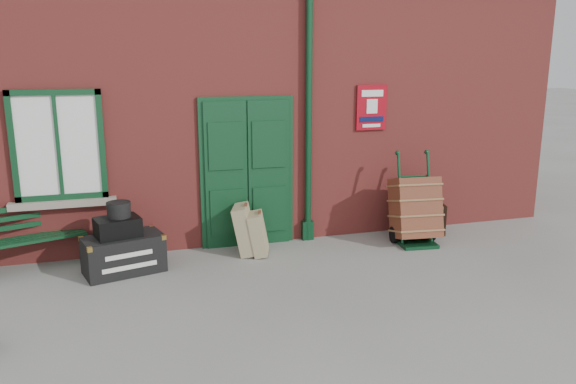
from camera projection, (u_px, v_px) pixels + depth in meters
name	position (u px, v px, depth m)	size (l,w,h in m)	color
ground	(295.00, 276.00, 7.38)	(80.00, 80.00, 0.00)	gray
station_building	(238.00, 95.00, 10.14)	(10.30, 4.30, 4.36)	#AD3D37
bench	(27.00, 237.00, 7.57)	(1.50, 0.88, 0.89)	#0F381E
houdini_trunk	(124.00, 254.00, 7.48)	(1.01, 0.56, 0.51)	black
strongbox	(118.00, 227.00, 7.37)	(0.56, 0.41, 0.25)	black
hatbox	(119.00, 210.00, 7.36)	(0.30, 0.30, 0.20)	black
suitcase_back	(245.00, 229.00, 8.18)	(0.20, 0.51, 0.71)	tan
suitcase_front	(258.00, 234.00, 8.15)	(0.18, 0.46, 0.61)	tan
porter_trolley	(415.00, 209.00, 8.62)	(0.75, 0.80, 1.39)	#0E381E
dark_trunk	(422.00, 218.00, 9.20)	(0.69, 0.45, 0.49)	black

